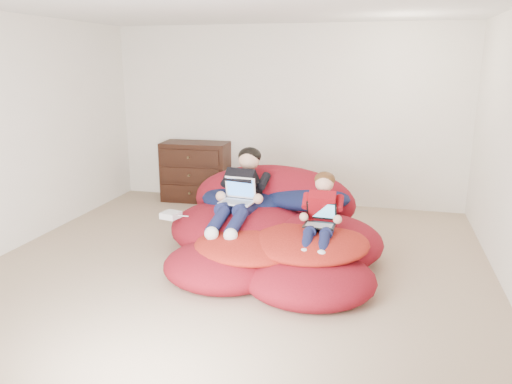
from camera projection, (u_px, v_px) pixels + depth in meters
The scene contains 9 objects.
room_shell at pixel (236, 246), 4.97m from camera, with size 5.10×5.10×2.77m.
dresser at pixel (196, 172), 7.32m from camera, with size 0.98×0.56×0.86m.
beanbag_pile at pixel (272, 230), 5.29m from camera, with size 2.32×2.44×0.90m.
cream_pillow at pixel (236, 179), 6.03m from camera, with size 0.42×0.27×0.27m, color white.
older_boy at pixel (241, 189), 5.32m from camera, with size 0.39×1.24×0.73m.
younger_boy at pixel (321, 211), 4.78m from camera, with size 0.27×0.90×0.64m.
laptop_white at pixel (238, 196), 5.22m from camera, with size 0.36×0.31×0.25m.
laptop_black at pixel (320, 219), 4.76m from camera, with size 0.30×0.30×0.21m.
power_adapter at pixel (171, 215), 5.30m from camera, with size 0.18×0.18×0.07m, color silver.
Camera 1 is at (1.36, -4.47, 2.01)m, focal length 35.00 mm.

